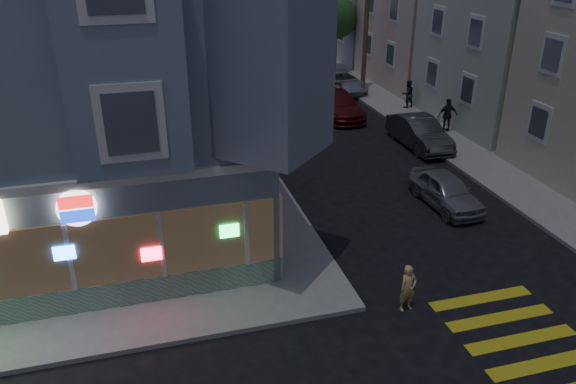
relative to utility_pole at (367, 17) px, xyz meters
name	(u,v)px	position (x,y,z in m)	size (l,w,h in m)	color
ground	(282,382)	(-12.00, -24.00, -4.80)	(120.00, 120.00, 0.00)	black
sidewalk_ne	(514,83)	(11.00, -1.00, -4.72)	(24.00, 42.00, 0.15)	gray
corner_building	(28,60)	(-18.00, -13.02, 1.02)	(14.60, 14.60, 11.40)	slate
row_house_b	(556,21)	(7.50, -8.00, 0.60)	(12.00, 8.60, 10.50)	#AEBEA5
row_house_c	(463,13)	(7.50, 1.00, -0.15)	(12.00, 8.60, 9.00)	#C0A394
utility_pole	(367,17)	(0.00, 0.00, 0.00)	(2.20, 0.30, 9.00)	#4C3826
street_tree_near	(336,18)	(0.20, 6.00, -0.86)	(3.00, 3.00, 5.30)	#4C3826
street_tree_far	(304,5)	(0.20, 14.00, -0.86)	(3.00, 3.00, 5.30)	#4C3826
running_child	(408,288)	(-7.85, -22.20, -4.08)	(0.52, 0.34, 1.43)	#DDC771
pedestrian_a	(408,94)	(1.00, -4.45, -3.84)	(0.79, 0.61, 1.62)	#222327
pedestrian_b	(448,115)	(1.00, -9.01, -3.76)	(1.03, 0.43, 1.77)	black
parked_car_a	(446,190)	(-3.40, -16.57, -4.15)	(1.53, 3.79, 1.29)	#93969A
parked_car_b	(419,133)	(-1.30, -10.37, -4.05)	(1.57, 4.51, 1.49)	#36383B
parked_car_c	(339,105)	(-3.40, -4.67, -4.09)	(1.99, 4.89, 1.42)	maroon
parked_car_d	(342,81)	(-1.30, 0.53, -4.12)	(2.23, 4.84, 1.34)	#ADB1B8
traffic_signal	(230,157)	(-12.23, -19.27, -0.77)	(0.71, 0.64, 5.74)	black
fire_hydrant	(438,120)	(1.00, -8.14, -4.28)	(0.41, 0.24, 0.71)	silver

